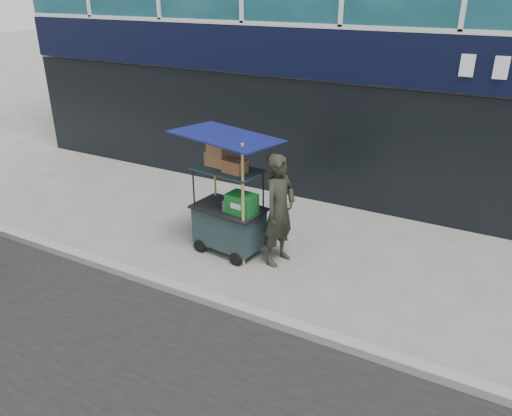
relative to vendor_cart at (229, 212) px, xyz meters
The scene contains 4 objects.
ground 1.60m from the vendor_cart, 58.72° to the right, with size 80.00×80.00×0.00m, color #63645F.
curb 1.73m from the vendor_cart, 62.44° to the right, with size 80.00×0.18×0.12m, color gray.
vendor_cart is the anchor object (origin of this frame).
vendor_man 0.88m from the vendor_cart, ahead, with size 0.66×0.43×1.80m, color black.
Camera 1 is at (3.14, -5.02, 4.11)m, focal length 35.00 mm.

